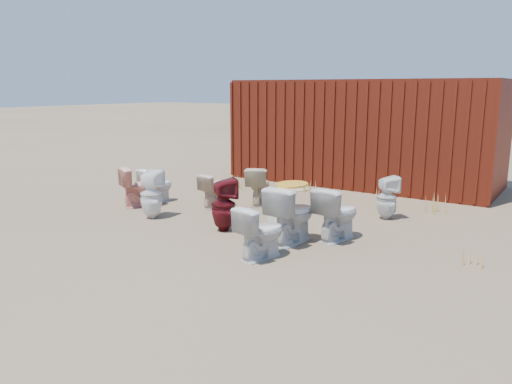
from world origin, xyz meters
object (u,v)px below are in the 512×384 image
Objects in this scene: toilet_back_a at (151,194)px; toilet_front_c at (337,213)px; toilet_back_e at (387,198)px; toilet_back_beige_right at (216,191)px; toilet_front_e at (261,232)px; toilet_back_beige_left at (258,186)px; shipping_container at (364,132)px; loose_tank at (284,218)px; toilet_back_yellowlid at (291,214)px; toilet_front_maroon at (224,205)px; toilet_front_a at (156,185)px; toilet_front_pink at (141,187)px.

toilet_front_c is at bearing 174.41° from toilet_back_a.
toilet_back_beige_right is at bearing 61.40° from toilet_back_e.
toilet_front_c is at bearing -178.44° from toilet_back_beige_right.
toilet_back_beige_left is at bearing -42.69° from toilet_front_e.
shipping_container reaches higher than toilet_back_beige_right.
toilet_front_c reaches higher than loose_tank.
toilet_back_yellowlid is at bearing 167.71° from toilet_back_beige_right.
toilet_front_maroon is 1.20m from toilet_back_yellowlid.
toilet_back_beige_left is at bearing -134.10° from toilet_back_a.
toilet_back_yellowlid is 2.20m from toilet_back_e.
toilet_front_a is 3.07m from loose_tank.
toilet_front_e is (0.98, -5.95, -0.84)m from shipping_container.
toilet_front_e is at bearing 172.09° from toilet_front_a.
toilet_back_yellowlid reaches higher than toilet_front_pink.
toilet_back_a is at bearing 19.90° from toilet_front_c.
shipping_container is 7.16× the size of toilet_back_a.
toilet_back_beige_right is (-1.07, 1.16, -0.09)m from toilet_front_maroon.
toilet_front_e reaches higher than loose_tank.
toilet_back_a reaches higher than toilet_back_e.
loose_tank is at bearing -149.04° from toilet_front_pink.
toilet_back_beige_right is (1.28, 0.29, -0.01)m from toilet_front_a.
toilet_front_a is 0.80× the size of toilet_back_a.
toilet_front_pink reaches higher than toilet_back_beige_left.
toilet_back_e is at bearing -90.15° from toilet_front_e.
loose_tank is at bearing 114.97° from toilet_back_beige_left.
toilet_back_a is at bearing 148.27° from toilet_front_a.
toilet_back_yellowlid is (2.72, 0.12, 0.01)m from toilet_back_a.
toilet_back_a is 1.31m from toilet_back_beige_right.
toilet_front_maroon is at bearing 176.49° from toilet_front_a.
shipping_container is 3.56m from toilet_back_beige_left.
toilet_front_pink is 0.91× the size of toilet_back_a.
toilet_front_c is 1.07× the size of toilet_back_e.
toilet_front_maroon is 1.68× the size of loose_tank.
shipping_container is 6.99× the size of toilet_back_yellowlid.
loose_tank is at bearing 3.08° from toilet_front_c.
toilet_front_pink is 2.24m from toilet_back_beige_left.
toilet_back_e reaches higher than toilet_back_beige_right.
shipping_container reaches higher than toilet_front_pink.
toilet_front_a is 1.03× the size of toilet_back_beige_right.
toilet_front_maroon reaches higher than toilet_back_beige_right.
shipping_container is 8.92× the size of toilet_front_a.
shipping_container is at bearing -67.46° from toilet_front_e.
toilet_back_yellowlid reaches higher than toilet_back_a.
toilet_front_maroon reaches higher than toilet_front_c.
toilet_back_beige_left is (0.97, 1.88, -0.05)m from toilet_back_a.
toilet_back_beige_left is 1.72m from loose_tank.
toilet_back_beige_right is 2.52m from toilet_back_yellowlid.
toilet_back_a reaches higher than toilet_front_a.
toilet_back_yellowlid is at bearing -176.17° from toilet_front_a.
toilet_back_a is 1.29× the size of toilet_back_beige_right.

